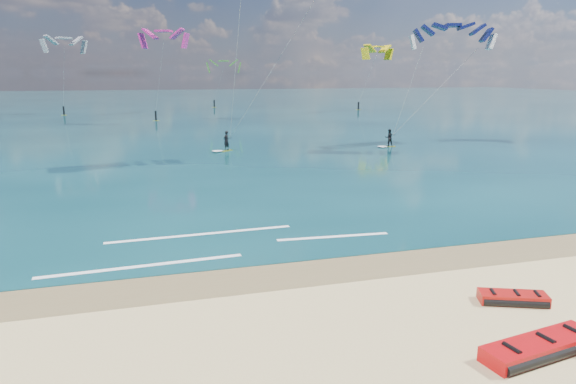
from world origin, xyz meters
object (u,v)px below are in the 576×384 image
(packed_kite_mid, at_px, (512,303))
(kitesurfer_main, at_px, (255,46))
(kitesurfer_far, at_px, (423,77))
(packed_kite_left, at_px, (539,354))

(packed_kite_mid, relative_size, kitesurfer_main, 0.12)
(kitesurfer_main, distance_m, kitesurfer_far, 15.12)
(kitesurfer_main, relative_size, kitesurfer_far, 1.43)
(packed_kite_left, height_order, packed_kite_mid, packed_kite_left)
(packed_kite_left, relative_size, kitesurfer_far, 0.29)
(packed_kite_mid, height_order, kitesurfer_far, kitesurfer_far)
(packed_kite_mid, xyz_separation_m, kitesurfer_far, (13.53, 29.17, 6.32))
(kitesurfer_main, xyz_separation_m, kitesurfer_far, (14.93, 0.23, -2.36))
(kitesurfer_far, bearing_deg, kitesurfer_main, -158.49)
(packed_kite_mid, bearing_deg, packed_kite_left, -94.95)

